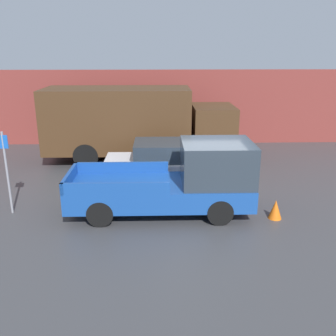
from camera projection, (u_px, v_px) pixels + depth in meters
name	position (u px, v px, depth m)	size (l,w,h in m)	color
ground_plane	(205.00, 210.00, 11.82)	(60.00, 60.00, 0.00)	#3D3D3F
building_wall	(185.00, 107.00, 19.53)	(28.00, 0.15, 3.82)	brown
pickup_truck	(180.00, 181.00, 11.39)	(5.54, 2.06, 2.22)	#194799
car	(164.00, 162.00, 13.96)	(4.29, 1.94, 1.59)	silver
delivery_truck	(134.00, 121.00, 16.55)	(8.29, 2.61, 3.23)	#472D19
parking_sign	(7.00, 169.00, 11.17)	(0.30, 0.07, 2.57)	gray
newspaper_box	(82.00, 134.00, 19.48)	(0.45, 0.40, 1.14)	#194CB2
traffic_cone	(275.00, 209.00, 11.15)	(0.40, 0.40, 0.58)	orange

